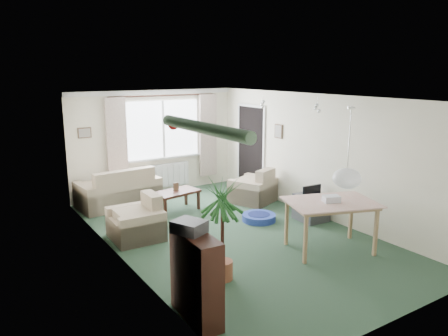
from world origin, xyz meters
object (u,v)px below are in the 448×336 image
coffee_table (176,201)px  pet_bed (259,217)px  dining_table (330,227)px  houseplant (222,230)px  armchair_corner (253,185)px  armchair_left (135,217)px  bookshelf (196,277)px  sofa (118,187)px  tv_cube (311,207)px

coffee_table → pet_bed: bearing=-52.7°
dining_table → coffee_table: bearing=110.5°
coffee_table → houseplant: size_ratio=0.65×
armchair_corner → houseplant: 3.73m
houseplant → dining_table: bearing=-2.4°
armchair_left → bookshelf: size_ratio=0.82×
armchair_corner → houseplant: houseplant is taller
armchair_left → houseplant: houseplant is taller
armchair_corner → pet_bed: size_ratio=1.33×
sofa → dining_table: 4.60m
sofa → pet_bed: (1.92, -2.41, -0.35)m
pet_bed → bookshelf: bearing=-139.2°
pet_bed → tv_cube: bearing=-29.9°
bookshelf → sofa: bearing=84.3°
armchair_corner → sofa: bearing=-49.7°
pet_bed → coffee_table: bearing=127.3°
houseplant → pet_bed: size_ratio=2.23×
sofa → houseplant: 4.06m
sofa → coffee_table: sofa is taller
pet_bed → dining_table: bearing=-86.7°
bookshelf → armchair_corner: bearing=48.7°
tv_cube → dining_table: bearing=-119.8°
bookshelf → dining_table: (2.77, 0.58, -0.12)m
armchair_corner → houseplant: size_ratio=0.59×
sofa → armchair_left: size_ratio=1.96×
armchair_corner → dining_table: (-0.55, -2.80, 0.01)m
armchair_left → dining_table: size_ratio=0.67×
sofa → pet_bed: sofa is taller
coffee_table → tv_cube: bearing=-44.4°
houseplant → tv_cube: (2.76, 1.14, -0.47)m
pet_bed → armchair_left: bearing=169.6°
bookshelf → coffee_table: bearing=69.9°
bookshelf → houseplant: (0.78, 0.66, 0.20)m
armchair_corner → bookshelf: size_ratio=0.82×
bookshelf → tv_cube: size_ratio=1.89×
sofa → armchair_corner: (2.58, -1.34, -0.03)m
pet_bed → houseplant: bearing=-138.9°
coffee_table → houseplant: (-0.82, -3.04, 0.51)m
coffee_table → pet_bed: coffee_table is taller
armchair_left → dining_table: (2.43, -2.15, 0.02)m
houseplant → dining_table: 2.01m
armchair_corner → dining_table: size_ratio=0.67×
bookshelf → pet_bed: bookshelf is taller
armchair_left → dining_table: bearing=49.9°
armchair_left → pet_bed: armchair_left is taller
houseplant → dining_table: size_ratio=1.13×
coffee_table → dining_table: dining_table is taller
tv_cube → pet_bed: (-0.88, 0.50, -0.19)m
armchair_left → pet_bed: 2.38m
armchair_corner → houseplant: (-2.53, -2.71, 0.34)m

